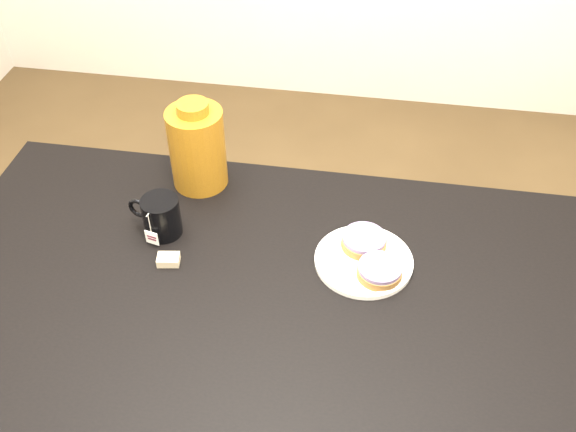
{
  "coord_description": "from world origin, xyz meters",
  "views": [
    {
      "loc": [
        0.17,
        -0.75,
        1.71
      ],
      "look_at": [
        0.01,
        0.21,
        0.81
      ],
      "focal_mm": 40.0,
      "sensor_mm": 36.0,
      "label": 1
    }
  ],
  "objects_px": {
    "bagel_front": "(380,271)",
    "mug": "(161,216)",
    "bagel_package": "(197,147)",
    "bagel_back": "(364,241)",
    "teabag_pouch": "(168,260)",
    "table": "(266,340)",
    "plate": "(364,260)"
  },
  "relations": [
    {
      "from": "plate",
      "to": "table",
      "type": "bearing_deg",
      "value": -136.96
    },
    {
      "from": "mug",
      "to": "table",
      "type": "bearing_deg",
      "value": -22.97
    },
    {
      "from": "bagel_front",
      "to": "bagel_package",
      "type": "height_order",
      "value": "bagel_package"
    },
    {
      "from": "bagel_back",
      "to": "teabag_pouch",
      "type": "relative_size",
      "value": 2.91
    },
    {
      "from": "bagel_back",
      "to": "bagel_front",
      "type": "relative_size",
      "value": 1.14
    },
    {
      "from": "plate",
      "to": "mug",
      "type": "bearing_deg",
      "value": 176.93
    },
    {
      "from": "table",
      "to": "plate",
      "type": "xyz_separation_m",
      "value": [
        0.18,
        0.16,
        0.09
      ]
    },
    {
      "from": "bagel_back",
      "to": "mug",
      "type": "height_order",
      "value": "mug"
    },
    {
      "from": "table",
      "to": "teabag_pouch",
      "type": "xyz_separation_m",
      "value": [
        -0.22,
        0.1,
        0.09
      ]
    },
    {
      "from": "plate",
      "to": "mug",
      "type": "distance_m",
      "value": 0.44
    },
    {
      "from": "bagel_front",
      "to": "mug",
      "type": "bearing_deg",
      "value": 172.31
    },
    {
      "from": "plate",
      "to": "teabag_pouch",
      "type": "height_order",
      "value": "teabag_pouch"
    },
    {
      "from": "table",
      "to": "plate",
      "type": "height_order",
      "value": "plate"
    },
    {
      "from": "bagel_front",
      "to": "teabag_pouch",
      "type": "height_order",
      "value": "bagel_front"
    },
    {
      "from": "mug",
      "to": "teabag_pouch",
      "type": "relative_size",
      "value": 2.84
    },
    {
      "from": "bagel_front",
      "to": "bagel_package",
      "type": "bearing_deg",
      "value": 150.64
    },
    {
      "from": "bagel_back",
      "to": "teabag_pouch",
      "type": "bearing_deg",
      "value": -165.22
    },
    {
      "from": "teabag_pouch",
      "to": "bagel_package",
      "type": "xyz_separation_m",
      "value": [
        -0.0,
        0.27,
        0.09
      ]
    },
    {
      "from": "bagel_back",
      "to": "bagel_front",
      "type": "bearing_deg",
      "value": -64.96
    },
    {
      "from": "mug",
      "to": "bagel_package",
      "type": "bearing_deg",
      "value": 91.4
    },
    {
      "from": "plate",
      "to": "bagel_front",
      "type": "xyz_separation_m",
      "value": [
        0.03,
        -0.04,
        0.02
      ]
    },
    {
      "from": "bagel_front",
      "to": "mug",
      "type": "xyz_separation_m",
      "value": [
        -0.47,
        0.06,
        0.02
      ]
    },
    {
      "from": "bagel_package",
      "to": "plate",
      "type": "bearing_deg",
      "value": -26.97
    },
    {
      "from": "mug",
      "to": "bagel_package",
      "type": "height_order",
      "value": "bagel_package"
    },
    {
      "from": "plate",
      "to": "bagel_package",
      "type": "height_order",
      "value": "bagel_package"
    },
    {
      "from": "table",
      "to": "bagel_back",
      "type": "xyz_separation_m",
      "value": [
        0.17,
        0.2,
        0.11
      ]
    },
    {
      "from": "bagel_back",
      "to": "bagel_package",
      "type": "bearing_deg",
      "value": 157.48
    },
    {
      "from": "bagel_front",
      "to": "bagel_package",
      "type": "distance_m",
      "value": 0.5
    },
    {
      "from": "table",
      "to": "bagel_front",
      "type": "height_order",
      "value": "bagel_front"
    },
    {
      "from": "table",
      "to": "teabag_pouch",
      "type": "distance_m",
      "value": 0.26
    },
    {
      "from": "plate",
      "to": "teabag_pouch",
      "type": "bearing_deg",
      "value": -170.79
    },
    {
      "from": "mug",
      "to": "bagel_back",
      "type": "bearing_deg",
      "value": 15.04
    }
  ]
}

